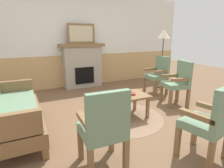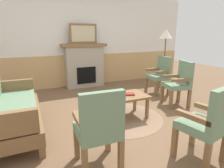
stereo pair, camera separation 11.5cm
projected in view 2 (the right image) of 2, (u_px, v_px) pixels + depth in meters
name	position (u px, v px, depth m)	size (l,w,h in m)	color
ground_plane	(119.00, 115.00, 3.67)	(14.00, 14.00, 0.00)	brown
wall_back	(81.00, 42.00, 5.62)	(7.20, 0.14, 2.70)	white
fireplace	(84.00, 65.00, 5.57)	(1.30, 0.44, 1.28)	#A39989
framed_picture	(83.00, 34.00, 5.34)	(0.80, 0.04, 0.56)	brown
couch	(12.00, 110.00, 2.92)	(0.70, 1.80, 0.98)	brown
coffee_table	(122.00, 98.00, 3.47)	(0.96, 0.56, 0.44)	brown
round_rug	(122.00, 117.00, 3.56)	(1.55, 1.55, 0.01)	#896B51
book_on_table	(129.00, 94.00, 3.50)	(0.20, 0.14, 0.03)	maroon
armchair_near_fireplace	(160.00, 73.00, 4.96)	(0.50, 0.50, 0.98)	brown
armchair_by_window_left	(179.00, 81.00, 4.10)	(0.58, 0.58, 0.98)	brown
armchair_front_left	(208.00, 121.00, 2.20)	(0.57, 0.57, 0.98)	brown
armchair_front_center	(99.00, 126.00, 2.08)	(0.50, 0.50, 0.98)	brown
floor_lamp_by_chairs	(166.00, 38.00, 5.24)	(0.36, 0.36, 1.68)	#332D28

